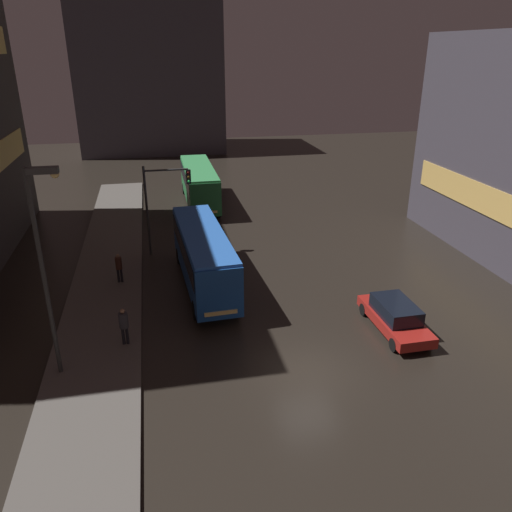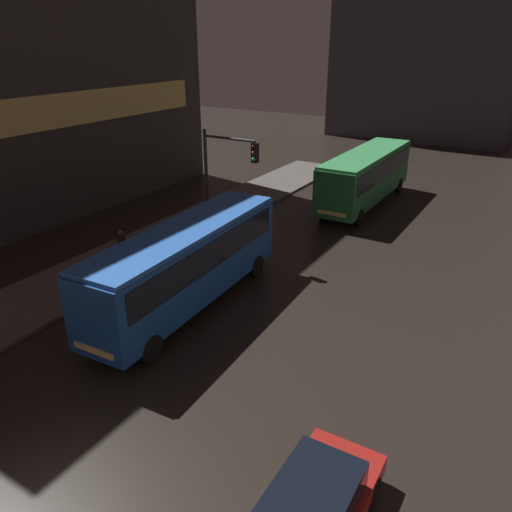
{
  "view_description": "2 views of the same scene",
  "coord_description": "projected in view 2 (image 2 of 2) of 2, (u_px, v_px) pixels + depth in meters",
  "views": [
    {
      "loc": [
        -5.82,
        -16.88,
        12.84
      ],
      "look_at": [
        -0.16,
        10.19,
        1.24
      ],
      "focal_mm": 35.0,
      "sensor_mm": 36.0,
      "label": 1
    },
    {
      "loc": [
        7.98,
        -4.39,
        9.98
      ],
      "look_at": [
        -0.76,
        10.13,
        2.5
      ],
      "focal_mm": 35.0,
      "sensor_mm": 36.0,
      "label": 2
    }
  ],
  "objects": [
    {
      "name": "building_far_backdrop",
      "position": [
        432.0,
        46.0,
        51.81
      ],
      "size": [
        18.07,
        12.0,
        18.12
      ],
      "color": "#423D47",
      "rests_on": "ground"
    },
    {
      "name": "pedestrian_near",
      "position": [
        122.0,
        245.0,
        22.87
      ],
      "size": [
        0.53,
        0.53,
        1.76
      ],
      "rotation": [
        0.0,
        0.0,
        0.76
      ],
      "color": "black",
      "rests_on": "sidewalk_left"
    },
    {
      "name": "bus_far",
      "position": [
        366.0,
        173.0,
        31.41
      ],
      "size": [
        2.51,
        10.66,
        3.39
      ],
      "rotation": [
        0.0,
        0.0,
        3.14
      ],
      "color": "#236B38",
      "rests_on": "ground"
    },
    {
      "name": "bus_near",
      "position": [
        187.0,
        259.0,
        19.29
      ],
      "size": [
        2.83,
        10.32,
        3.37
      ],
      "rotation": [
        0.0,
        0.0,
        3.19
      ],
      "color": "#194793",
      "rests_on": "ground"
    },
    {
      "name": "sidewalk_left",
      "position": [
        104.0,
        268.0,
        23.29
      ],
      "size": [
        4.0,
        48.0,
        0.15
      ],
      "color": "#56514C",
      "rests_on": "ground"
    },
    {
      "name": "traffic_light_main",
      "position": [
        224.0,
        172.0,
        23.75
      ],
      "size": [
        3.01,
        0.35,
        5.97
      ],
      "color": "#2D2D2D",
      "rests_on": "ground"
    }
  ]
}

